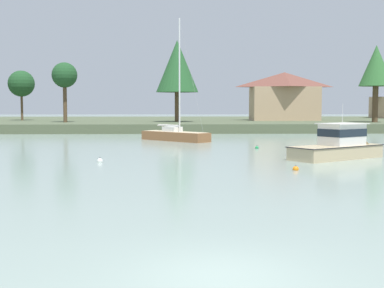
{
  "coord_description": "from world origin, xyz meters",
  "views": [
    {
      "loc": [
        -0.98,
        -11.54,
        3.92
      ],
      "look_at": [
        0.25,
        31.77,
        0.59
      ],
      "focal_mm": 47.68,
      "sensor_mm": 36.0,
      "label": 1
    }
  ],
  "objects_px": {
    "mooring_buoy_green": "(257,148)",
    "mooring_buoy_orange": "(296,169)",
    "cruiser_sand": "(344,150)",
    "sailboat_wood": "(175,138)",
    "mooring_buoy_white": "(100,161)",
    "dinghy_green": "(336,143)",
    "dinghy_navy": "(336,137)"
  },
  "relations": [
    {
      "from": "dinghy_navy",
      "to": "dinghy_green",
      "type": "xyz_separation_m",
      "value": [
        -2.83,
        -9.16,
        -0.02
      ]
    },
    {
      "from": "mooring_buoy_green",
      "to": "mooring_buoy_white",
      "type": "bearing_deg",
      "value": -139.56
    },
    {
      "from": "mooring_buoy_green",
      "to": "mooring_buoy_white",
      "type": "distance_m",
      "value": 16.4
    },
    {
      "from": "mooring_buoy_green",
      "to": "mooring_buoy_white",
      "type": "height_order",
      "value": "mooring_buoy_white"
    },
    {
      "from": "dinghy_navy",
      "to": "mooring_buoy_green",
      "type": "relative_size",
      "value": 8.92
    },
    {
      "from": "mooring_buoy_green",
      "to": "mooring_buoy_orange",
      "type": "height_order",
      "value": "mooring_buoy_orange"
    },
    {
      "from": "sailboat_wood",
      "to": "cruiser_sand",
      "type": "height_order",
      "value": "sailboat_wood"
    },
    {
      "from": "dinghy_green",
      "to": "mooring_buoy_green",
      "type": "relative_size",
      "value": 9.3
    },
    {
      "from": "sailboat_wood",
      "to": "mooring_buoy_white",
      "type": "xyz_separation_m",
      "value": [
        -5.06,
        -20.82,
        -0.22
      ]
    },
    {
      "from": "dinghy_navy",
      "to": "dinghy_green",
      "type": "height_order",
      "value": "dinghy_navy"
    },
    {
      "from": "dinghy_navy",
      "to": "mooring_buoy_white",
      "type": "distance_m",
      "value": 34.87
    },
    {
      "from": "dinghy_green",
      "to": "mooring_buoy_white",
      "type": "relative_size",
      "value": 7.76
    },
    {
      "from": "sailboat_wood",
      "to": "cruiser_sand",
      "type": "relative_size",
      "value": 1.6
    },
    {
      "from": "mooring_buoy_white",
      "to": "mooring_buoy_orange",
      "type": "height_order",
      "value": "mooring_buoy_white"
    },
    {
      "from": "mooring_buoy_green",
      "to": "dinghy_navy",
      "type": "bearing_deg",
      "value": 50.95
    },
    {
      "from": "mooring_buoy_green",
      "to": "mooring_buoy_orange",
      "type": "distance_m",
      "value": 15.34
    },
    {
      "from": "dinghy_green",
      "to": "cruiser_sand",
      "type": "bearing_deg",
      "value": -105.18
    },
    {
      "from": "dinghy_navy",
      "to": "mooring_buoy_orange",
      "type": "xyz_separation_m",
      "value": [
        -11.77,
        -29.79,
        -0.07
      ]
    },
    {
      "from": "cruiser_sand",
      "to": "sailboat_wood",
      "type": "bearing_deg",
      "value": 124.22
    },
    {
      "from": "dinghy_navy",
      "to": "mooring_buoy_orange",
      "type": "relative_size",
      "value": 7.86
    },
    {
      "from": "sailboat_wood",
      "to": "mooring_buoy_white",
      "type": "bearing_deg",
      "value": -103.65
    },
    {
      "from": "dinghy_green",
      "to": "cruiser_sand",
      "type": "relative_size",
      "value": 0.4
    },
    {
      "from": "sailboat_wood",
      "to": "mooring_buoy_green",
      "type": "distance_m",
      "value": 12.6
    },
    {
      "from": "mooring_buoy_orange",
      "to": "dinghy_navy",
      "type": "bearing_deg",
      "value": 68.43
    },
    {
      "from": "dinghy_navy",
      "to": "dinghy_green",
      "type": "relative_size",
      "value": 0.96
    },
    {
      "from": "sailboat_wood",
      "to": "mooring_buoy_orange",
      "type": "height_order",
      "value": "sailboat_wood"
    },
    {
      "from": "dinghy_green",
      "to": "mooring_buoy_white",
      "type": "xyz_separation_m",
      "value": [
        -21.38,
        -15.93,
        -0.05
      ]
    },
    {
      "from": "mooring_buoy_green",
      "to": "mooring_buoy_white",
      "type": "relative_size",
      "value": 0.83
    },
    {
      "from": "cruiser_sand",
      "to": "mooring_buoy_green",
      "type": "height_order",
      "value": "cruiser_sand"
    },
    {
      "from": "sailboat_wood",
      "to": "cruiser_sand",
      "type": "distance_m",
      "value": 22.44
    },
    {
      "from": "sailboat_wood",
      "to": "dinghy_navy",
      "type": "bearing_deg",
      "value": 12.58
    },
    {
      "from": "dinghy_green",
      "to": "mooring_buoy_green",
      "type": "distance_m",
      "value": 10.35
    }
  ]
}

